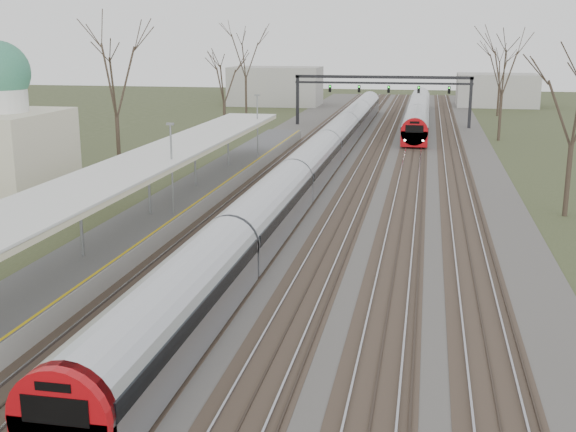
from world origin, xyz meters
name	(u,v)px	position (x,y,z in m)	size (l,w,h in m)	color
track_bed	(357,170)	(0.26, 55.00, 0.06)	(24.00, 160.00, 0.22)	#474442
platform	(173,209)	(-9.05, 37.50, 0.50)	(3.50, 69.00, 1.00)	#9E9B93
canopy	(141,165)	(-9.05, 32.99, 3.93)	(4.10, 50.00, 3.11)	slate
signal_gantry	(383,86)	(0.29, 84.99, 4.91)	(21.00, 0.59, 6.08)	black
tree_west_far	(114,72)	(-17.00, 48.00, 8.02)	(5.50, 5.50, 11.33)	#2D231C
tree_east_far	(576,94)	(14.00, 42.00, 7.29)	(5.00, 5.00, 10.30)	#2D231C
train_near	(326,149)	(-2.50, 56.41, 1.48)	(2.62, 90.21, 3.05)	#A7AAB1
train_far	(418,112)	(4.50, 89.30, 1.48)	(2.62, 45.21, 3.05)	#A7AAB1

